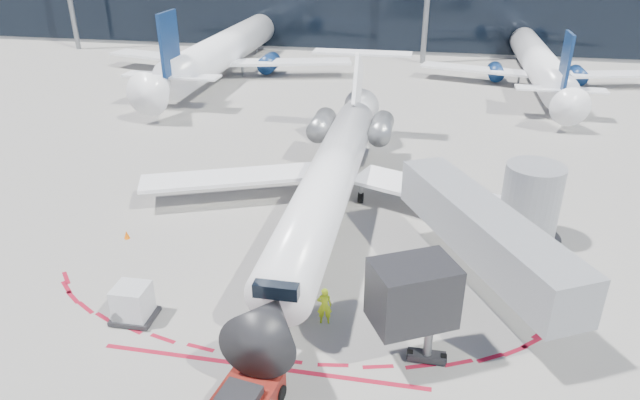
# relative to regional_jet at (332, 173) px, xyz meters

# --- Properties ---
(ground) EXTENTS (260.00, 260.00, 0.00)m
(ground) POSITION_rel_regional_jet_xyz_m (-0.49, -3.24, -2.63)
(ground) COLOR gray
(ground) RESTS_ON ground
(apron_centerline) EXTENTS (0.25, 40.00, 0.01)m
(apron_centerline) POSITION_rel_regional_jet_xyz_m (-0.49, -1.24, -2.63)
(apron_centerline) COLOR silver
(apron_centerline) RESTS_ON ground
(apron_stop_bar) EXTENTS (14.00, 0.25, 0.01)m
(apron_stop_bar) POSITION_rel_regional_jet_xyz_m (-0.49, -14.74, -2.63)
(apron_stop_bar) COLOR maroon
(apron_stop_bar) RESTS_ON ground
(jet_bridge) EXTENTS (10.03, 15.20, 4.90)m
(jet_bridge) POSITION_rel_regional_jet_xyz_m (9.31, -6.25, 0.38)
(jet_bridge) COLOR gray
(jet_bridge) RESTS_ON ground
(regional_jet) EXTENTS (25.52, 31.47, 7.88)m
(regional_jet) POSITION_rel_regional_jet_xyz_m (0.00, 0.00, 0.00)
(regional_jet) COLOR white
(regional_jet) RESTS_ON ground
(ramp_worker) EXTENTS (0.76, 0.58, 1.88)m
(ramp_worker) POSITION_rel_regional_jet_xyz_m (1.57, -11.36, -1.69)
(ramp_worker) COLOR #D0F81A
(ramp_worker) RESTS_ON ground
(uld_container) EXTENTS (1.94, 1.66, 1.80)m
(uld_container) POSITION_rel_regional_jet_xyz_m (-7.13, -12.77, -1.74)
(uld_container) COLOR black
(uld_container) RESTS_ON ground
(safety_cone_left) EXTENTS (0.35, 0.35, 0.48)m
(safety_cone_left) POSITION_rel_regional_jet_xyz_m (-11.20, -5.83, -2.39)
(safety_cone_left) COLOR #EF6005
(safety_cone_left) RESTS_ON ground
(bg_airliner_0) EXTENTS (35.92, 38.03, 11.62)m
(bg_airliner_0) POSITION_rel_regional_jet_xyz_m (-18.98, 34.45, 3.18)
(bg_airliner_0) COLOR white
(bg_airliner_0) RESTS_ON ground
(bg_airliner_1) EXTENTS (30.59, 32.39, 9.90)m
(bg_airliner_1) POSITION_rel_regional_jet_xyz_m (17.53, 35.94, 2.32)
(bg_airliner_1) COLOR white
(bg_airliner_1) RESTS_ON ground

